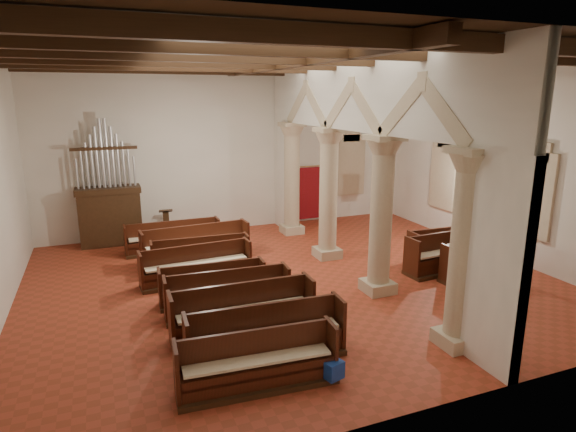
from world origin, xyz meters
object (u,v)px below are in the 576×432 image
at_px(lectern, 167,226).
at_px(aisle_pew_0, 475,267).
at_px(pipe_organ, 109,205).
at_px(processional_banner, 376,207).
at_px(nave_pew_0, 258,370).

xyz_separation_m(lectern, aisle_pew_0, (7.39, -7.24, -0.09)).
bearing_deg(pipe_organ, aisle_pew_0, -38.26).
bearing_deg(processional_banner, lectern, 174.55).
bearing_deg(nave_pew_0, aisle_pew_0, 23.87).
distance_m(processional_banner, nave_pew_0, 11.45).
height_order(nave_pew_0, aisle_pew_0, aisle_pew_0).
bearing_deg(aisle_pew_0, pipe_organ, 138.21).
relative_size(pipe_organ, lectern, 3.90).
xyz_separation_m(lectern, processional_banner, (7.84, -1.34, 0.31)).
bearing_deg(processional_banner, pipe_organ, 176.11).
xyz_separation_m(lectern, nave_pew_0, (0.21, -9.86, -0.13)).
distance_m(pipe_organ, lectern, 2.06).
distance_m(lectern, aisle_pew_0, 10.35).
distance_m(lectern, processional_banner, 7.96).
bearing_deg(lectern, processional_banner, -6.31).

